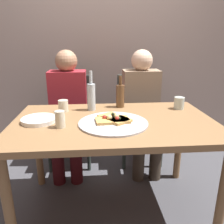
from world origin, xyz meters
name	(u,v)px	position (x,y,z in m)	size (l,w,h in m)	color
ground_plane	(114,207)	(0.00, 0.00, 0.00)	(8.00, 8.00, 0.00)	#424247
back_wall	(104,36)	(0.00, 1.32, 1.30)	(6.00, 0.10, 2.60)	gray
dining_table	(114,131)	(0.00, 0.00, 0.65)	(1.38, 0.85, 0.73)	olive
pizza_tray	(113,123)	(-0.01, -0.07, 0.74)	(0.46, 0.46, 0.01)	#ADADB2
pizza_slice_last	(115,118)	(0.00, -0.03, 0.75)	(0.23, 0.25, 0.05)	tan
pizza_slice_extra	(112,120)	(-0.02, -0.06, 0.75)	(0.23, 0.15, 0.05)	tan
wine_bottle	(91,96)	(-0.15, 0.25, 0.84)	(0.06, 0.06, 0.31)	#B2BCC1
beer_bottle	(120,95)	(0.08, 0.31, 0.83)	(0.07, 0.07, 0.26)	brown
tumbler_near	(60,119)	(-0.35, -0.11, 0.78)	(0.06, 0.06, 0.11)	beige
tumbler_far	(63,106)	(-0.37, 0.23, 0.77)	(0.08, 0.08, 0.09)	beige
wine_glass	(179,103)	(0.54, 0.23, 0.78)	(0.08, 0.08, 0.10)	#B7C6BC
plate_stack	(39,120)	(-0.51, 0.01, 0.74)	(0.23, 0.23, 0.03)	white
chair_left	(70,114)	(-0.39, 0.83, 0.51)	(0.44, 0.44, 0.90)	#2D3833
chair_right	(139,112)	(0.34, 0.83, 0.51)	(0.44, 0.44, 0.90)	#2D3833
guest_in_sweater	(68,106)	(-0.39, 0.68, 0.64)	(0.36, 0.56, 1.17)	maroon
guest_in_beanie	(142,105)	(0.34, 0.68, 0.64)	(0.36, 0.56, 1.17)	#937A60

